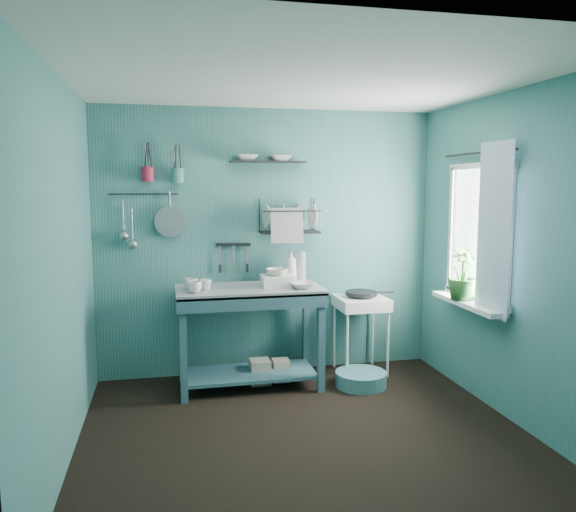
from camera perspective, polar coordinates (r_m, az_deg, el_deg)
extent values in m
plane|color=black|center=(4.24, 1.86, -17.79)|extent=(3.20, 3.20, 0.00)
plane|color=silver|center=(3.91, 2.01, 17.63)|extent=(3.20, 3.20, 0.00)
plane|color=#36706D|center=(5.34, -2.00, 1.37)|extent=(3.20, 0.00, 3.20)
plane|color=#36706D|center=(2.48, 10.47, -5.56)|extent=(3.20, 0.00, 3.20)
plane|color=#36706D|center=(3.83, -22.00, -1.48)|extent=(0.00, 3.00, 3.00)
plane|color=#36706D|center=(4.54, 21.89, -0.17)|extent=(0.00, 3.00, 3.00)
cube|color=#315B67|center=(5.05, -3.93, -8.23)|extent=(1.33, 0.77, 0.90)
imported|color=silver|center=(4.74, -9.47, -3.14)|extent=(0.12, 0.12, 0.10)
imported|color=silver|center=(4.84, -8.34, -2.92)|extent=(0.14, 0.14, 0.09)
imported|color=silver|center=(4.89, -9.79, -2.82)|extent=(0.17, 0.17, 0.10)
cube|color=silver|center=(4.96, -1.09, -2.56)|extent=(0.28, 0.22, 0.10)
imported|color=silver|center=(4.95, -1.09, -1.64)|extent=(0.20, 0.19, 0.06)
imported|color=silver|center=(5.19, 0.28, -1.01)|extent=(0.11, 0.12, 0.30)
cylinder|color=#9EA7B1|center=(5.23, 1.30, -1.05)|extent=(0.09, 0.09, 0.28)
imported|color=silver|center=(4.88, 1.52, -3.00)|extent=(0.22, 0.22, 0.05)
cube|color=white|center=(5.48, 7.38, -7.93)|extent=(0.54, 0.54, 0.74)
cylinder|color=black|center=(5.38, 7.45, -3.76)|extent=(0.30, 0.30, 0.03)
cube|color=black|center=(5.26, -5.57, 1.15)|extent=(0.32, 0.05, 0.03)
cube|color=black|center=(5.23, 0.14, 4.10)|extent=(0.58, 0.31, 0.32)
cube|color=black|center=(5.22, -2.06, 9.53)|extent=(0.71, 0.22, 0.01)
imported|color=silver|center=(5.19, -4.31, 10.56)|extent=(0.24, 0.24, 0.05)
imported|color=silver|center=(5.24, -0.80, 10.46)|extent=(0.22, 0.22, 0.05)
cylinder|color=maroon|center=(5.15, -14.09, 8.07)|extent=(0.11, 0.11, 0.13)
cylinder|color=teal|center=(5.15, -11.16, 8.01)|extent=(0.11, 0.11, 0.13)
cylinder|color=#929499|center=(5.19, -11.88, 3.44)|extent=(0.28, 0.03, 0.28)
cylinder|color=#929499|center=(5.21, -16.40, 3.88)|extent=(0.01, 0.01, 0.30)
cylinder|color=#929499|center=(5.21, -15.55, 3.05)|extent=(0.01, 0.01, 0.30)
cylinder|color=black|center=(5.20, -14.47, 6.11)|extent=(0.60, 0.01, 0.01)
plane|color=white|center=(4.90, 18.89, 2.22)|extent=(0.00, 1.10, 1.10)
cube|color=white|center=(4.94, 17.76, -4.62)|extent=(0.16, 0.95, 0.04)
plane|color=white|center=(4.61, 20.14, 2.50)|extent=(0.00, 1.35, 1.35)
cylinder|color=black|center=(4.87, 18.75, 9.86)|extent=(0.02, 1.05, 0.02)
imported|color=#286026|center=(4.94, 17.34, -1.75)|extent=(0.32, 0.32, 0.44)
cube|color=gray|center=(5.21, -2.87, -11.64)|extent=(0.18, 0.18, 0.22)
cube|color=gray|center=(5.27, -0.74, -11.51)|extent=(0.15, 0.15, 0.20)
cylinder|color=teal|center=(5.19, 7.42, -12.28)|extent=(0.46, 0.46, 0.13)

